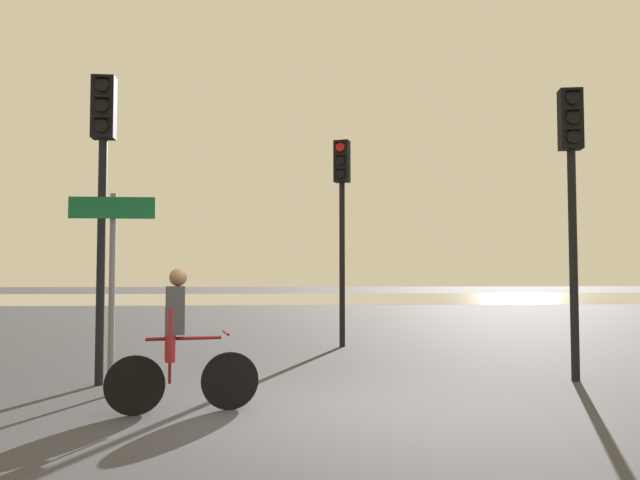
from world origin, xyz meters
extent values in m
plane|color=#333338|center=(0.00, 0.00, 0.00)|extent=(120.00, 120.00, 0.00)
cube|color=gray|center=(0.00, 30.66, 0.00)|extent=(80.00, 16.00, 0.01)
cylinder|color=black|center=(1.05, 6.20, 1.75)|extent=(0.12, 0.12, 3.51)
cube|color=black|center=(1.05, 6.20, 3.96)|extent=(0.39, 0.34, 0.90)
cylinder|color=red|center=(1.00, 6.07, 4.25)|extent=(0.19, 0.10, 0.19)
cube|color=black|center=(0.99, 6.05, 4.36)|extent=(0.22, 0.18, 0.02)
cylinder|color=black|center=(1.00, 6.07, 3.96)|extent=(0.19, 0.10, 0.19)
cube|color=black|center=(0.99, 6.05, 4.07)|extent=(0.22, 0.18, 0.02)
cylinder|color=black|center=(1.00, 6.07, 3.67)|extent=(0.19, 0.10, 0.19)
cube|color=black|center=(0.99, 6.05, 3.78)|extent=(0.22, 0.18, 0.02)
cylinder|color=black|center=(-2.80, 1.95, 1.74)|extent=(0.12, 0.12, 3.48)
cube|color=black|center=(-2.80, 1.95, 3.93)|extent=(0.33, 0.25, 0.90)
cylinder|color=black|center=(-2.79, 1.81, 4.22)|extent=(0.19, 0.04, 0.19)
cube|color=black|center=(-2.79, 1.79, 4.33)|extent=(0.19, 0.13, 0.02)
cylinder|color=black|center=(-2.79, 1.81, 3.93)|extent=(0.19, 0.04, 0.19)
cube|color=black|center=(-2.79, 1.79, 4.04)|extent=(0.19, 0.13, 0.02)
cylinder|color=black|center=(-2.79, 1.81, 3.64)|extent=(0.19, 0.04, 0.19)
cube|color=black|center=(-2.79, 1.79, 3.75)|extent=(0.19, 0.13, 0.02)
cylinder|color=black|center=(4.02, 1.84, 1.70)|extent=(0.12, 0.12, 3.39)
cube|color=black|center=(4.02, 1.84, 3.84)|extent=(0.36, 0.29, 0.90)
cylinder|color=black|center=(4.00, 1.71, 4.13)|extent=(0.19, 0.06, 0.19)
cube|color=black|center=(4.00, 1.69, 4.24)|extent=(0.21, 0.15, 0.02)
cylinder|color=black|center=(4.00, 1.71, 3.84)|extent=(0.19, 0.06, 0.19)
cube|color=black|center=(4.00, 1.69, 3.95)|extent=(0.21, 0.15, 0.02)
cylinder|color=black|center=(4.00, 1.71, 3.55)|extent=(0.19, 0.06, 0.19)
cube|color=black|center=(4.00, 1.69, 3.66)|extent=(0.21, 0.15, 0.02)
cylinder|color=slate|center=(-2.44, 1.19, 1.30)|extent=(0.08, 0.08, 2.60)
cube|color=#116038|center=(-2.44, 1.13, 2.41)|extent=(1.10, 0.04, 0.28)
cylinder|color=black|center=(-0.84, 0.25, 0.33)|extent=(0.65, 0.18, 0.66)
cylinder|color=black|center=(-1.87, 0.03, 0.33)|extent=(0.65, 0.18, 0.66)
cylinder|color=maroon|center=(-1.36, 0.14, 0.83)|extent=(0.83, 0.22, 0.04)
cylinder|color=maroon|center=(-1.50, 0.11, 0.61)|extent=(0.04, 0.04, 0.55)
cylinder|color=maroon|center=(-0.89, 0.24, 0.88)|extent=(0.13, 0.46, 0.03)
cylinder|color=maroon|center=(-1.48, 0.01, 0.88)|extent=(0.11, 0.11, 0.60)
cylinder|color=maroon|center=(-1.52, 0.21, 0.88)|extent=(0.11, 0.11, 0.60)
cube|color=#3F3F47|center=(-1.45, 0.12, 1.15)|extent=(0.26, 0.34, 0.54)
sphere|color=#846047|center=(-1.42, 0.13, 1.52)|extent=(0.20, 0.20, 0.20)
camera|label=1|loc=(-0.27, -7.03, 1.58)|focal=35.00mm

